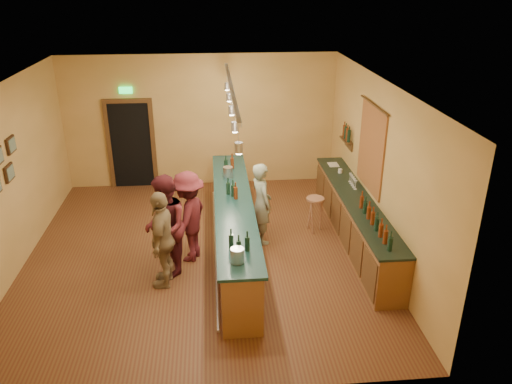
{
  "coord_description": "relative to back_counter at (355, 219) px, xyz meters",
  "views": [
    {
      "loc": [
        0.25,
        -8.28,
        4.85
      ],
      "look_at": [
        1.03,
        0.2,
        1.13
      ],
      "focal_mm": 35.0,
      "sensor_mm": 36.0,
      "label": 1
    }
  ],
  "objects": [
    {
      "name": "pendant_track",
      "position": [
        -2.37,
        -0.18,
        2.5
      ],
      "size": [
        0.11,
        4.6,
        0.5
      ],
      "color": "silver",
      "rests_on": "ceiling"
    },
    {
      "name": "doorway",
      "position": [
        -4.67,
        3.3,
        0.64
      ],
      "size": [
        1.15,
        0.09,
        2.48
      ],
      "color": "black",
      "rests_on": "wall_back"
    },
    {
      "name": "customer_c",
      "position": [
        -3.19,
        -0.34,
        0.37
      ],
      "size": [
        0.99,
        1.26,
        1.71
      ],
      "primitive_type": "imported",
      "rotation": [
        0.0,
        0.0,
        -1.95
      ],
      "color": "#59191E",
      "rests_on": "floor"
    },
    {
      "name": "wall_front",
      "position": [
        -2.97,
        -3.68,
        1.11
      ],
      "size": [
        6.5,
        0.02,
        3.2
      ],
      "primitive_type": "cube",
      "color": "#B38C43",
      "rests_on": "floor"
    },
    {
      "name": "wall_left",
      "position": [
        -6.22,
        -0.18,
        1.11
      ],
      "size": [
        0.02,
        7.0,
        3.2
      ],
      "primitive_type": "cube",
      "color": "#B38C43",
      "rests_on": "floor"
    },
    {
      "name": "bar_stool",
      "position": [
        -0.69,
        0.51,
        0.11
      ],
      "size": [
        0.36,
        0.36,
        0.74
      ],
      "rotation": [
        0.0,
        0.0,
        -0.13
      ],
      "color": "#9B6446",
      "rests_on": "floor"
    },
    {
      "name": "wall_back",
      "position": [
        -2.97,
        3.32,
        1.11
      ],
      "size": [
        6.5,
        0.02,
        3.2
      ],
      "primitive_type": "cube",
      "color": "#B38C43",
      "rests_on": "floor"
    },
    {
      "name": "tasting_bar",
      "position": [
        -2.37,
        -0.18,
        0.12
      ],
      "size": [
        0.73,
        5.1,
        1.38
      ],
      "color": "brown",
      "rests_on": "floor"
    },
    {
      "name": "bartender",
      "position": [
        -1.82,
        0.19,
        0.33
      ],
      "size": [
        0.56,
        0.69,
        1.63
      ],
      "primitive_type": "imported",
      "rotation": [
        0.0,
        0.0,
        1.9
      ],
      "color": "gray",
      "rests_on": "floor"
    },
    {
      "name": "bottle_shelf",
      "position": [
        0.2,
        1.72,
        1.18
      ],
      "size": [
        0.17,
        0.55,
        0.54
      ],
      "color": "#493016",
      "rests_on": "wall_right"
    },
    {
      "name": "tapestry",
      "position": [
        0.26,
        0.22,
        1.36
      ],
      "size": [
        0.03,
        1.4,
        1.6
      ],
      "primitive_type": "cube",
      "color": "maroon",
      "rests_on": "wall_right"
    },
    {
      "name": "ceiling",
      "position": [
        -2.97,
        -0.18,
        2.71
      ],
      "size": [
        6.5,
        7.0,
        0.02
      ],
      "primitive_type": "cube",
      "color": "silver",
      "rests_on": "wall_back"
    },
    {
      "name": "back_counter",
      "position": [
        0.0,
        0.0,
        0.0
      ],
      "size": [
        0.6,
        4.55,
        1.27
      ],
      "color": "brown",
      "rests_on": "floor"
    },
    {
      "name": "customer_b",
      "position": [
        -3.59,
        -1.12,
        0.36
      ],
      "size": [
        0.56,
        1.05,
        1.7
      ],
      "primitive_type": "imported",
      "rotation": [
        0.0,
        0.0,
        -1.72
      ],
      "color": "#997A51",
      "rests_on": "floor"
    },
    {
      "name": "floor",
      "position": [
        -2.97,
        -0.18,
        -0.49
      ],
      "size": [
        7.0,
        7.0,
        0.0
      ],
      "primitive_type": "plane",
      "color": "#5B2B1A",
      "rests_on": "ground"
    },
    {
      "name": "wall_right",
      "position": [
        0.28,
        -0.18,
        1.11
      ],
      "size": [
        0.02,
        7.0,
        3.2
      ],
      "primitive_type": "cube",
      "color": "#B38C43",
      "rests_on": "floor"
    },
    {
      "name": "customer_a",
      "position": [
        -3.56,
        -0.8,
        0.42
      ],
      "size": [
        0.8,
        0.97,
        1.82
      ],
      "primitive_type": "imported",
      "rotation": [
        0.0,
        0.0,
        -1.43
      ],
      "color": "#59191E",
      "rests_on": "floor"
    }
  ]
}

